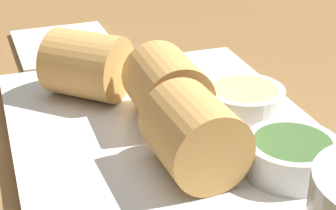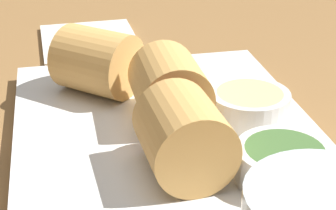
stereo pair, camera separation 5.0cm
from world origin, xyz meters
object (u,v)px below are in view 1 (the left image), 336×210
dipping_bowl_near (244,101)px  napkin (65,45)px  serving_plate (168,139)px  dipping_bowl_far (291,155)px

dipping_bowl_near → napkin: dipping_bowl_near is taller
serving_plate → dipping_bowl_far: (8.83, 6.79, 2.18)cm
dipping_bowl_far → dipping_bowl_near: bearing=175.9°
serving_plate → dipping_bowl_far: size_ratio=4.75×
dipping_bowl_near → napkin: size_ratio=0.50×
dipping_bowl_near → dipping_bowl_far: size_ratio=1.00×
serving_plate → dipping_bowl_near: dipping_bowl_near is taller
serving_plate → napkin: size_ratio=2.38×
dipping_bowl_near → dipping_bowl_far: (9.49, -0.67, 0.00)cm
dipping_bowl_near → serving_plate: bearing=-85.0°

